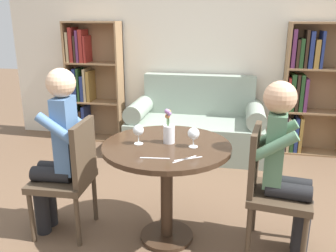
{
  "coord_description": "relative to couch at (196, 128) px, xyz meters",
  "views": [
    {
      "loc": [
        0.46,
        -2.3,
        1.62
      ],
      "look_at": [
        0.0,
        0.05,
        0.88
      ],
      "focal_mm": 38.0,
      "sensor_mm": 36.0,
      "label": 1
    }
  ],
  "objects": [
    {
      "name": "chair_left",
      "position": [
        -0.73,
        -1.89,
        0.18
      ],
      "size": [
        0.44,
        0.44,
        0.9
      ],
      "rotation": [
        0.0,
        0.0,
        -1.53
      ],
      "color": "#473828",
      "rests_on": "ground_plane"
    },
    {
      "name": "person_right",
      "position": [
        0.81,
        -1.83,
        0.36
      ],
      "size": [
        0.45,
        0.38,
        1.23
      ],
      "rotation": [
        0.0,
        0.0,
        1.43
      ],
      "color": "black",
      "rests_on": "ground_plane"
    },
    {
      "name": "bookshelf_left",
      "position": [
        -1.48,
        0.26,
        0.47
      ],
      "size": [
        0.72,
        0.28,
        1.56
      ],
      "color": "#93704C",
      "rests_on": "ground_plane"
    },
    {
      "name": "couch",
      "position": [
        0.0,
        0.0,
        0.0
      ],
      "size": [
        1.61,
        0.8,
        0.92
      ],
      "color": "gray",
      "rests_on": "ground_plane"
    },
    {
      "name": "person_left",
      "position": [
        -0.81,
        -1.9,
        0.37
      ],
      "size": [
        0.43,
        0.35,
        1.28
      ],
      "rotation": [
        0.0,
        0.0,
        -1.53
      ],
      "color": "black",
      "rests_on": "ground_plane"
    },
    {
      "name": "wine_glass_left",
      "position": [
        -0.2,
        -1.87,
        0.54
      ],
      "size": [
        0.08,
        0.08,
        0.14
      ],
      "color": "white",
      "rests_on": "round_table"
    },
    {
      "name": "bookshelf_right",
      "position": [
        1.28,
        0.26,
        0.47
      ],
      "size": [
        0.72,
        0.28,
        1.56
      ],
      "color": "#93704C",
      "rests_on": "ground_plane"
    },
    {
      "name": "fork_left_setting",
      "position": [
        -0.02,
        -2.11,
        0.45
      ],
      "size": [
        0.19,
        0.03,
        0.0
      ],
      "color": "silver",
      "rests_on": "round_table"
    },
    {
      "name": "knife_left_setting",
      "position": [
        0.19,
        -2.08,
        0.45
      ],
      "size": [
        0.17,
        0.11,
        0.0
      ],
      "color": "silver",
      "rests_on": "round_table"
    },
    {
      "name": "round_table",
      "position": [
        0.0,
        -1.85,
        0.29
      ],
      "size": [
        0.91,
        0.91,
        0.76
      ],
      "color": "#382619",
      "rests_on": "ground_plane"
    },
    {
      "name": "back_wall",
      "position": [
        0.0,
        0.43,
        1.04
      ],
      "size": [
        5.2,
        0.05,
        2.7
      ],
      "color": "silver",
      "rests_on": "ground_plane"
    },
    {
      "name": "chair_right",
      "position": [
        0.73,
        -1.81,
        0.18
      ],
      "size": [
        0.47,
        0.47,
        0.9
      ],
      "rotation": [
        0.0,
        0.0,
        1.43
      ],
      "color": "#473828",
      "rests_on": "ground_plane"
    },
    {
      "name": "flower_vase",
      "position": [
        0.01,
        -1.81,
        0.54
      ],
      "size": [
        0.08,
        0.08,
        0.25
      ],
      "color": "silver",
      "rests_on": "round_table"
    },
    {
      "name": "knife_right_setting",
      "position": [
        0.16,
        -2.09,
        0.45
      ],
      "size": [
        0.13,
        0.15,
        0.0
      ],
      "color": "silver",
      "rests_on": "round_table"
    },
    {
      "name": "ground_plane",
      "position": [
        0.0,
        -1.85,
        -0.31
      ],
      "size": [
        16.0,
        16.0,
        0.0
      ],
      "primitive_type": "plane",
      "color": "brown"
    },
    {
      "name": "wine_glass_right",
      "position": [
        0.19,
        -1.86,
        0.54
      ],
      "size": [
        0.08,
        0.08,
        0.14
      ],
      "color": "white",
      "rests_on": "round_table"
    }
  ]
}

